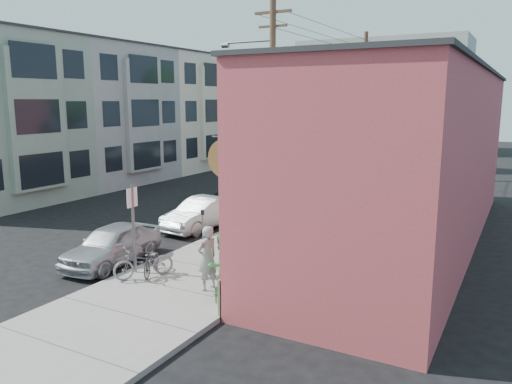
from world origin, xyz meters
The scene contains 27 objects.
ground centered at (0.00, 0.00, 0.00)m, with size 120.00×120.00×0.00m, color black.
sidewalk centered at (4.25, 11.00, 0.07)m, with size 4.50×58.00×0.15m, color gray.
cafe_building centered at (8.99, 4.99, 3.30)m, with size 6.60×20.20×6.61m.
apartment_row centered at (-11.85, 14.00, 4.50)m, with size 6.30×32.00×9.00m.
end_cap_building centered at (-2.00, 42.00, 6.00)m, with size 18.00×8.00×12.00m, color #9A9B96.
sign_post centered at (2.35, -3.49, 1.83)m, with size 0.07×0.45×2.80m.
parking_meter_near centered at (2.25, 0.40, 0.98)m, with size 0.14×0.14×1.24m.
parking_meter_far centered at (2.25, 7.69, 0.98)m, with size 0.14×0.14×1.24m.
utility_pole_near centered at (2.39, 5.85, 5.41)m, with size 3.57×0.28×10.00m.
utility_pole_far centered at (2.45, 20.10, 5.34)m, with size 1.80×0.28×10.00m.
tree_bare centered at (2.80, 7.93, 2.86)m, with size 0.24×0.24×5.42m.
tree_leafy_mid centered at (2.80, 14.22, 5.07)m, with size 3.47×3.47×6.67m.
tree_leafy_far centered at (2.80, 25.83, 7.10)m, with size 3.93×3.93×8.94m.
patio_chair_a centered at (6.05, -0.84, 0.59)m, with size 0.50×0.50×0.88m, color #13451B, non-canonical shape.
patio_chair_b centered at (6.13, -4.15, 0.59)m, with size 0.50×0.50×0.88m, color #13451B, non-canonical shape.
patron_grey centered at (5.18, -3.60, 1.09)m, with size 0.68×0.45×1.87m, color gray.
patron_green centered at (5.73, -3.72, 1.01)m, with size 0.84×0.65×1.72m, color #34833B.
cyclist centered at (4.47, -0.71, 0.97)m, with size 1.05×0.61×1.63m, color maroon.
cyclist_bike centered at (4.47, -0.71, 0.70)m, with size 0.73×2.09×1.10m, color black.
parked_bike_a centered at (2.96, -3.42, 0.60)m, with size 0.42×1.49×0.89m, color black.
parked_bike_b centered at (2.93, -3.74, 0.64)m, with size 0.65×1.85×0.97m, color slate.
car_0 centered at (0.80, -2.90, 0.68)m, with size 1.61×4.01×1.37m, color #B3B4BB.
car_1 centered at (0.80, 2.47, 0.68)m, with size 1.43×4.11×1.36m, color #B9BEC1.
car_2 centered at (0.37, 7.91, 0.84)m, with size 2.35×5.77×1.68m, color black.
car_3 centered at (0.80, 13.65, 0.66)m, with size 2.18×4.72×1.31m, color #A5AAAD.
car_4 centered at (0.74, 18.75, 0.74)m, with size 1.56×4.47×1.47m, color silver.
bus centered at (-3.21, 27.05, 1.51)m, with size 2.53×10.81×3.01m, color silver.
Camera 1 is at (12.92, -14.87, 5.50)m, focal length 35.00 mm.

